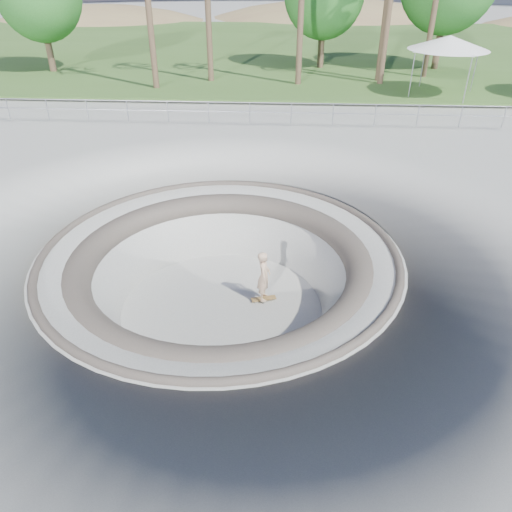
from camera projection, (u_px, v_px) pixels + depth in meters
name	position (u px, v px, depth m)	size (l,w,h in m)	color
ground	(220.00, 253.00, 14.18)	(180.00, 180.00, 0.00)	#AFAEAA
skate_bowl	(222.00, 304.00, 15.13)	(14.00, 14.00, 4.10)	#AFAEAA
grass_strip	(268.00, 48.00, 43.02)	(180.00, 36.00, 0.12)	#365723
distant_hills	(303.00, 78.00, 66.34)	(103.20, 45.00, 28.60)	brown
safety_railing	(250.00, 113.00, 24.04)	(25.00, 0.06, 1.03)	#96989E
skateboard	(264.00, 299.00, 15.40)	(0.80, 0.42, 0.08)	olive
skater	(264.00, 276.00, 14.96)	(0.60, 0.39, 1.63)	tan
canopy_white	(449.00, 43.00, 27.38)	(5.70, 5.70, 3.15)	#96989E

